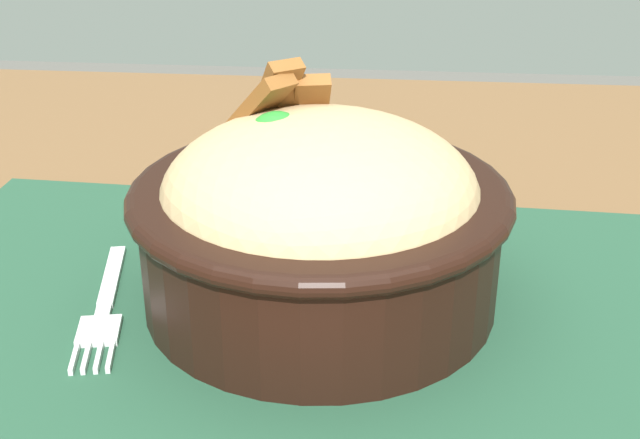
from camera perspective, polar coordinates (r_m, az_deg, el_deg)
The scene contains 4 objects.
table at distance 0.53m, azimuth -6.66°, elevation -11.77°, with size 1.24×0.93×0.71m.
placemat at distance 0.50m, azimuth -2.75°, elevation -5.29°, with size 0.46×0.29×0.00m, color #1E422D.
bowl at distance 0.47m, azimuth -0.04°, elevation 0.21°, with size 0.21×0.21×0.13m.
fork at distance 0.49m, azimuth -14.09°, elevation -5.78°, with size 0.04×0.13×0.00m.
Camera 1 is at (-0.10, 0.41, 0.97)m, focal length 48.40 mm.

